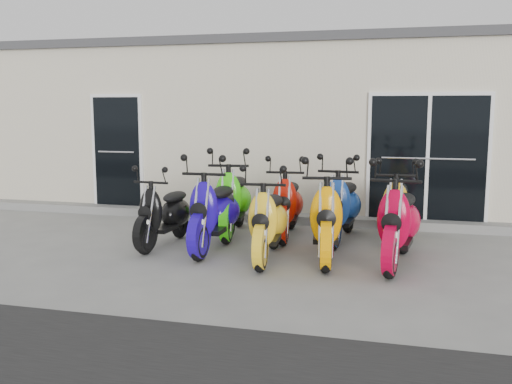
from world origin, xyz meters
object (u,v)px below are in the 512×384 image
(scooter_back_red, at_px, (288,195))
(scooter_front_black, at_px, (164,205))
(scooter_front_orange_a, at_px, (268,211))
(scooter_front_orange_b, at_px, (326,207))
(scooter_front_blue, at_px, (215,201))
(scooter_back_green, at_px, (233,190))
(scooter_back_yellow, at_px, (395,199))
(scooter_back_blue, at_px, (343,196))
(scooter_front_red, at_px, (399,211))

(scooter_back_red, bearing_deg, scooter_front_black, -153.50)
(scooter_front_orange_a, xyz_separation_m, scooter_back_red, (-0.02, 1.42, -0.00))
(scooter_front_black, xyz_separation_m, scooter_front_orange_b, (2.44, -0.17, 0.10))
(scooter_back_red, bearing_deg, scooter_front_blue, -133.46)
(scooter_front_orange_a, relative_size, scooter_back_green, 0.92)
(scooter_front_black, distance_m, scooter_back_yellow, 3.49)
(scooter_back_red, bearing_deg, scooter_back_blue, -7.61)
(scooter_front_red, bearing_deg, scooter_front_orange_a, -167.33)
(scooter_front_orange_b, distance_m, scooter_back_red, 1.43)
(scooter_back_green, bearing_deg, scooter_back_blue, -6.48)
(scooter_front_orange_a, relative_size, scooter_back_yellow, 1.00)
(scooter_back_red, distance_m, scooter_back_yellow, 1.66)
(scooter_front_orange_b, relative_size, scooter_back_green, 0.99)
(scooter_front_orange_b, bearing_deg, scooter_back_red, 114.96)
(scooter_front_blue, bearing_deg, scooter_back_yellow, 23.26)
(scooter_back_green, height_order, scooter_back_red, scooter_back_green)
(scooter_back_green, distance_m, scooter_back_red, 0.89)
(scooter_front_blue, bearing_deg, scooter_front_red, -3.74)
(scooter_front_red, distance_m, scooter_back_red, 2.14)
(scooter_front_blue, distance_m, scooter_front_orange_b, 1.63)
(scooter_front_orange_a, relative_size, scooter_front_orange_b, 0.93)
(scooter_front_black, relative_size, scooter_front_red, 0.86)
(scooter_front_orange_a, distance_m, scooter_front_orange_b, 0.79)
(scooter_back_green, xyz_separation_m, scooter_back_yellow, (2.54, 0.07, -0.05))
(scooter_front_orange_a, relative_size, scooter_back_blue, 0.97)
(scooter_front_blue, xyz_separation_m, scooter_front_red, (2.59, -0.16, 0.01))
(scooter_back_yellow, bearing_deg, scooter_front_red, -88.21)
(scooter_front_orange_b, bearing_deg, scooter_front_orange_a, -171.80)
(scooter_front_red, bearing_deg, scooter_front_blue, -176.48)
(scooter_front_red, height_order, scooter_back_blue, scooter_front_red)
(scooter_front_orange_b, bearing_deg, scooter_front_red, -10.64)
(scooter_front_orange_a, xyz_separation_m, scooter_front_red, (1.72, 0.17, 0.05))
(scooter_front_blue, distance_m, scooter_front_orange_a, 0.94)
(scooter_back_blue, bearing_deg, scooter_front_red, -50.82)
(scooter_front_black, distance_m, scooter_back_red, 1.97)
(scooter_front_black, distance_m, scooter_front_orange_b, 2.45)
(scooter_front_black, height_order, scooter_front_blue, scooter_front_blue)
(scooter_front_blue, relative_size, scooter_back_red, 1.07)
(scooter_front_orange_a, relative_size, scooter_back_red, 1.00)
(scooter_back_yellow, bearing_deg, scooter_front_orange_b, -127.95)
(scooter_front_orange_b, distance_m, scooter_front_red, 0.96)
(scooter_front_red, bearing_deg, scooter_front_orange_b, -175.80)
(scooter_back_green, xyz_separation_m, scooter_back_blue, (1.75, 0.04, -0.03))
(scooter_back_red, xyz_separation_m, scooter_back_blue, (0.87, -0.03, 0.03))
(scooter_back_yellow, bearing_deg, scooter_back_green, -179.93)
(scooter_front_orange_b, relative_size, scooter_back_blue, 1.04)
(scooter_front_blue, height_order, scooter_back_red, scooter_front_blue)
(scooter_front_black, distance_m, scooter_front_blue, 0.82)
(scooter_front_black, height_order, scooter_back_blue, scooter_back_blue)
(scooter_front_black, bearing_deg, scooter_front_red, 0.13)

